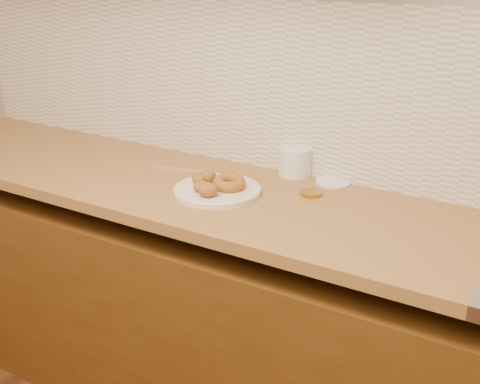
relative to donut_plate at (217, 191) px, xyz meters
The scene contains 11 objects.
wall_back 0.66m from the donut_plate, 42.41° to the left, with size 4.00×0.02×2.70m, color tan.
base_cabinet 0.64m from the donut_plate, ahead, with size 3.60×0.60×0.77m, color #533311.
butcher_block 0.29m from the donut_plate, behind, with size 2.30×0.62×0.04m, color olive.
backsplash 0.56m from the donut_plate, 41.36° to the left, with size 3.60×0.02×0.60m, color beige.
donut_plate is the anchor object (origin of this frame).
ring_donut 0.05m from the donut_plate, 33.19° to the left, with size 0.11×0.11×0.04m, color #9E601F.
fried_dough_chunks 0.04m from the donut_plate, 147.60° to the right, with size 0.16×0.23×0.05m.
plastic_tub 0.33m from the donut_plate, 64.72° to the left, with size 0.12×0.12×0.10m, color silver.
tub_lid 0.41m from the donut_plate, 44.05° to the left, with size 0.12×0.12×0.01m, color silver.
brass_jar_lid 0.31m from the donut_plate, 27.71° to the left, with size 0.07×0.07×0.01m, color #B3862C.
wooden_utensil 0.25m from the donut_plate, 158.93° to the left, with size 0.19×0.02×0.01m, color olive.
Camera 1 is at (0.66, 0.12, 1.63)m, focal length 45.00 mm.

